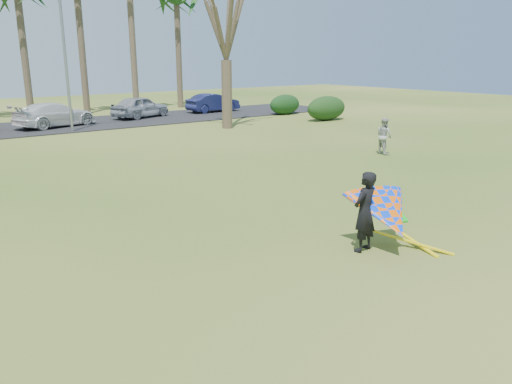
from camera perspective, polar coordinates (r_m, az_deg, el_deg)
ground at (r=10.65m, az=6.60°, el=-7.99°), size 100.00×100.00×0.00m
parking_strip at (r=32.99m, az=-25.15°, el=6.57°), size 46.00×7.00×0.06m
bare_tree_right at (r=30.24m, az=-3.49°, el=19.73°), size 6.27×6.27×9.21m
streetlight at (r=30.37m, az=-20.73°, el=14.82°), size 2.28×0.18×8.00m
hedge_near at (r=34.40m, az=8.06°, el=9.46°), size 3.25×1.47×1.62m
hedge_far at (r=37.62m, az=3.32°, el=9.95°), size 2.65×1.25×1.47m
car_3 at (r=32.87m, az=-22.00°, el=8.20°), size 5.37×3.48×1.45m
car_4 at (r=36.06m, az=-13.08°, el=9.47°), size 4.72×3.24×1.49m
car_5 at (r=39.06m, az=-4.93°, el=10.14°), size 4.27×1.68×1.38m
pedestrian_a at (r=22.79m, az=14.43°, el=6.23°), size 0.75×0.88×1.60m
kite_flyer at (r=11.32m, az=14.44°, el=-2.34°), size 2.13×2.39×2.02m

